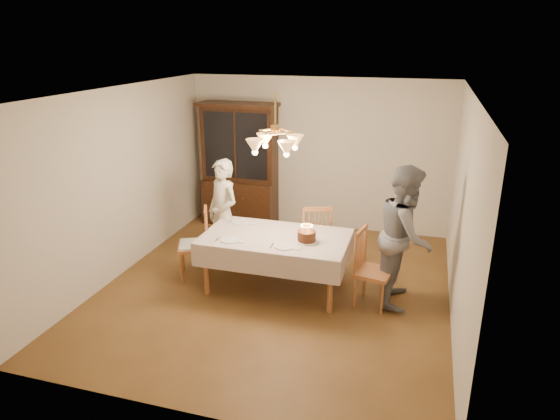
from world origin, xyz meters
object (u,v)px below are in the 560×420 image
(elderly_woman, at_px, (223,214))
(birthday_cake, at_px, (307,236))
(dining_table, at_px, (276,241))
(chair_far_side, at_px, (315,240))
(china_hutch, at_px, (240,167))

(elderly_woman, height_order, birthday_cake, elderly_woman)
(dining_table, distance_m, elderly_woman, 1.08)
(birthday_cake, bearing_deg, elderly_woman, 157.32)
(dining_table, distance_m, chair_far_side, 0.88)
(dining_table, xyz_separation_m, birthday_cake, (0.43, -0.07, 0.14))
(elderly_woman, bearing_deg, china_hutch, 134.86)
(elderly_woman, bearing_deg, birthday_cake, 9.22)
(dining_table, height_order, elderly_woman, elderly_woman)
(china_hutch, distance_m, birthday_cake, 2.94)
(chair_far_side, xyz_separation_m, elderly_woman, (-1.32, -0.26, 0.36))
(elderly_woman, xyz_separation_m, birthday_cake, (1.38, -0.58, 0.03))
(chair_far_side, relative_size, elderly_woman, 0.63)
(china_hutch, relative_size, chair_far_side, 2.16)
(dining_table, distance_m, birthday_cake, 0.46)
(chair_far_side, distance_m, birthday_cake, 0.92)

